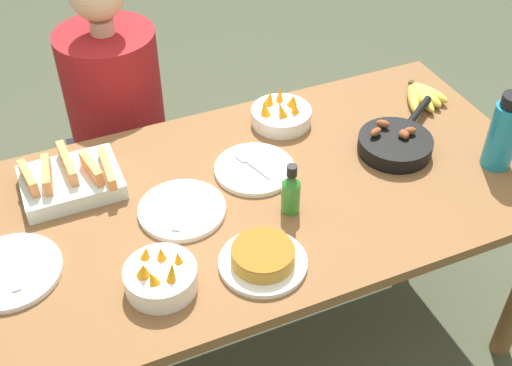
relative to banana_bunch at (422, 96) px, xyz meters
name	(u,v)px	position (x,y,z in m)	size (l,w,h in m)	color
ground_plane	(256,341)	(-0.71, -0.21, -0.75)	(14.00, 14.00, 0.00)	#474C38
dining_table	(256,214)	(-0.71, -0.21, -0.11)	(1.70, 0.87, 0.73)	brown
banana_bunch	(422,96)	(0.00, 0.00, 0.00)	(0.17, 0.19, 0.04)	gold
melon_tray	(71,180)	(-1.19, 0.01, 0.01)	(0.28, 0.22, 0.10)	silver
skillet	(396,143)	(-0.24, -0.20, 0.01)	(0.35, 0.28, 0.08)	black
frittata_plate_center	(263,258)	(-0.80, -0.47, 0.01)	(0.23, 0.23, 0.06)	white
empty_plate_near_front	(254,169)	(-0.68, -0.12, -0.01)	(0.24, 0.24, 0.02)	white
empty_plate_far_left	(10,272)	(-1.40, -0.25, -0.01)	(0.26, 0.26, 0.02)	white
empty_plate_far_right	(182,210)	(-0.93, -0.21, -0.01)	(0.24, 0.24, 0.02)	white
fruit_bowl_mango	(160,277)	(-1.06, -0.44, 0.02)	(0.18, 0.18, 0.12)	white
fruit_bowl_citrus	(281,114)	(-0.50, 0.07, 0.01)	(0.20, 0.20, 0.10)	white
water_bottle	(504,133)	(0.01, -0.38, 0.10)	(0.09, 0.09, 0.24)	teal
hot_sauce_bottle	(291,191)	(-0.65, -0.32, 0.05)	(0.05, 0.05, 0.16)	#337F2D
person_figure	(122,144)	(-0.96, 0.49, -0.27)	(0.38, 0.38, 1.18)	black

